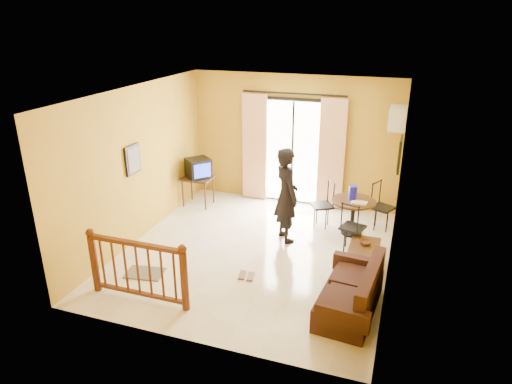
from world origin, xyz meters
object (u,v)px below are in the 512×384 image
(coffee_table, at_px, (363,254))
(standing_person, at_px, (286,195))
(television, at_px, (198,168))
(dining_table, at_px, (353,207))
(sofa, at_px, (353,295))

(coffee_table, distance_m, standing_person, 1.73)
(television, height_order, dining_table, television)
(dining_table, bearing_deg, coffee_table, -73.96)
(dining_table, height_order, sofa, sofa)
(dining_table, distance_m, standing_person, 1.35)
(coffee_table, height_order, standing_person, standing_person)
(standing_person, bearing_deg, television, 27.41)
(coffee_table, relative_size, standing_person, 0.49)
(television, relative_size, dining_table, 0.77)
(dining_table, height_order, standing_person, standing_person)
(dining_table, xyz_separation_m, sofa, (0.35, -2.49, -0.27))
(coffee_table, bearing_deg, television, 157.08)
(television, distance_m, dining_table, 3.39)
(coffee_table, bearing_deg, standing_person, 158.18)
(coffee_table, bearing_deg, dining_table, 106.04)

